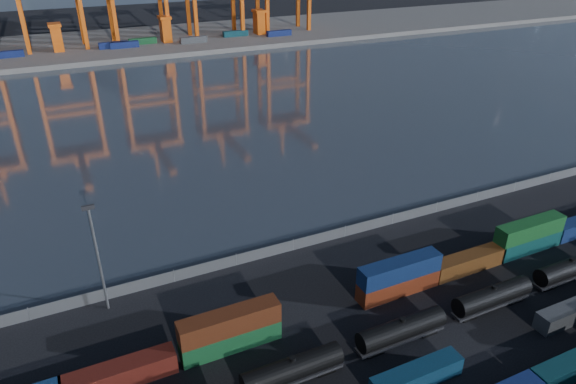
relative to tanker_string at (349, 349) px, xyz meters
name	(u,v)px	position (x,y,z in m)	size (l,w,h in m)	color
ground	(392,365)	(4.46, -2.92, -1.98)	(700.00, 700.00, 0.00)	black
harbor_water	(177,114)	(4.46, 102.08, -1.97)	(700.00, 700.00, 0.00)	#2B333E
far_quay	(118,44)	(4.46, 207.08, -0.98)	(700.00, 70.00, 2.00)	#514F4C
container_row_mid	(470,350)	(13.28, -6.47, 0.01)	(141.96, 2.42, 5.15)	#414347
container_row_north	(403,280)	(14.39, 8.48, 0.09)	(142.25, 2.65, 5.65)	navy
tanker_string	(349,349)	(0.00, 0.00, 0.00)	(121.32, 2.75, 3.94)	black
waterfront_fence	(293,245)	(4.46, 25.08, -0.97)	(160.12, 0.12, 2.20)	#595B5E
yard_light_mast	(97,253)	(-25.54, 23.08, 7.32)	(1.60, 0.40, 16.60)	slate
quay_containers	(95,47)	(-6.53, 192.54, 1.32)	(172.58, 10.99, 2.60)	navy
straddle_carriers	(113,32)	(1.96, 197.08, 5.84)	(140.00, 7.00, 11.10)	#E1560F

